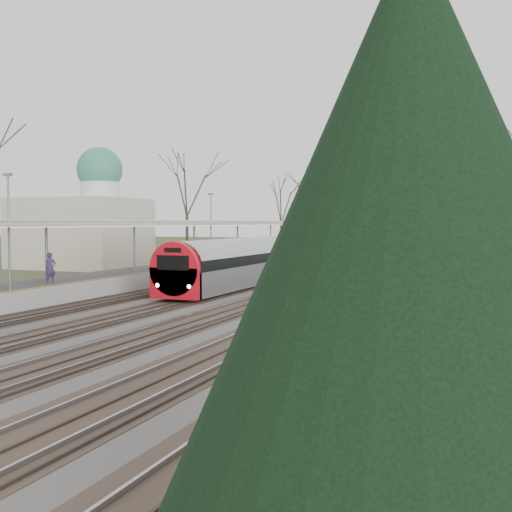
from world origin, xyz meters
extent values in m
cube|color=#474442|center=(0.00, 55.00, 0.05)|extent=(24.00, 160.00, 0.10)
cube|color=#4C3828|center=(-6.00, 55.00, 0.09)|extent=(2.60, 160.00, 0.06)
cube|color=gray|center=(-6.72, 55.00, 0.16)|extent=(0.07, 160.00, 0.12)
cube|color=gray|center=(-5.28, 55.00, 0.16)|extent=(0.07, 160.00, 0.12)
cube|color=#4C3828|center=(-2.50, 55.00, 0.09)|extent=(2.60, 160.00, 0.06)
cube|color=gray|center=(-3.22, 55.00, 0.16)|extent=(0.07, 160.00, 0.12)
cube|color=gray|center=(-1.78, 55.00, 0.16)|extent=(0.07, 160.00, 0.12)
cube|color=#4C3828|center=(1.00, 55.00, 0.09)|extent=(2.60, 160.00, 0.06)
cube|color=gray|center=(0.28, 55.00, 0.16)|extent=(0.07, 160.00, 0.12)
cube|color=gray|center=(1.72, 55.00, 0.16)|extent=(0.07, 160.00, 0.12)
cube|color=#4C3828|center=(4.50, 55.00, 0.09)|extent=(2.60, 160.00, 0.06)
cube|color=gray|center=(3.78, 55.00, 0.16)|extent=(0.07, 160.00, 0.12)
cube|color=gray|center=(5.22, 55.00, 0.16)|extent=(0.07, 160.00, 0.12)
cube|color=#4C3828|center=(8.00, 55.00, 0.09)|extent=(2.60, 160.00, 0.06)
cube|color=gray|center=(7.28, 55.00, 0.16)|extent=(0.07, 160.00, 0.12)
cube|color=gray|center=(8.72, 55.00, 0.16)|extent=(0.07, 160.00, 0.12)
cube|color=#9E9B93|center=(-9.05, 37.50, 0.50)|extent=(3.50, 69.00, 1.00)
cylinder|color=slate|center=(-9.05, 18.00, 2.50)|extent=(0.14, 0.14, 3.00)
cylinder|color=slate|center=(-9.05, 26.00, 2.50)|extent=(0.14, 0.14, 3.00)
cylinder|color=slate|center=(-9.05, 34.00, 2.50)|extent=(0.14, 0.14, 3.00)
cylinder|color=slate|center=(-9.05, 42.00, 2.50)|extent=(0.14, 0.14, 3.00)
cylinder|color=slate|center=(-9.05, 50.00, 2.50)|extent=(0.14, 0.14, 3.00)
cube|color=silver|center=(-9.05, 33.00, 4.05)|extent=(4.10, 50.00, 0.12)
cube|color=#C4B798|center=(-9.05, 33.00, 3.88)|extent=(4.10, 50.00, 0.25)
cube|color=beige|center=(-22.00, 38.00, 3.00)|extent=(10.00, 8.00, 6.00)
cylinder|color=silver|center=(-20.00, 38.00, 7.20)|extent=(3.20, 3.20, 2.50)
sphere|color=#307962|center=(-20.00, 38.00, 8.40)|extent=(3.80, 3.80, 3.80)
cube|color=black|center=(-10.00, 85.00, 3.00)|extent=(0.35, 0.35, 6.00)
cube|color=black|center=(10.50, 85.00, 3.00)|extent=(0.35, 0.35, 6.00)
cube|color=black|center=(0.25, 85.00, 5.90)|extent=(21.00, 0.35, 0.35)
cube|color=black|center=(0.25, 85.00, 5.20)|extent=(21.00, 0.25, 0.25)
cube|color=black|center=(-6.00, 84.80, 4.50)|extent=(0.32, 0.22, 0.85)
sphere|color=#0CFF19|center=(-6.00, 84.66, 4.75)|extent=(0.16, 0.16, 0.16)
cube|color=black|center=(-2.50, 84.80, 4.50)|extent=(0.32, 0.22, 0.85)
sphere|color=#0CFF19|center=(-2.50, 84.66, 4.75)|extent=(0.16, 0.16, 0.16)
cube|color=black|center=(1.00, 84.80, 4.50)|extent=(0.32, 0.22, 0.85)
sphere|color=#0CFF19|center=(1.00, 84.66, 4.75)|extent=(0.16, 0.16, 0.16)
cube|color=black|center=(4.50, 84.80, 4.50)|extent=(0.32, 0.22, 0.85)
sphere|color=#0CFF19|center=(4.50, 84.66, 4.75)|extent=(0.16, 0.16, 0.16)
cube|color=black|center=(8.00, 84.80, 4.50)|extent=(0.32, 0.22, 0.85)
sphere|color=#0CFF19|center=(8.00, 84.66, 4.75)|extent=(0.16, 0.16, 0.16)
cone|color=black|center=(11.50, -2.00, 3.50)|extent=(5.20, 5.20, 6.00)
cylinder|color=#2D231C|center=(-17.00, 48.00, 2.48)|extent=(0.30, 0.30, 4.95)
cube|color=#9EA0A7|center=(-2.50, 64.15, 1.10)|extent=(2.55, 90.00, 1.60)
cylinder|color=#9EA0A7|center=(-2.50, 64.15, 1.75)|extent=(2.60, 89.70, 2.60)
cube|color=black|center=(-2.50, 64.15, 1.85)|extent=(2.62, 89.40, 0.55)
cube|color=#B40A15|center=(-2.50, 19.25, 1.05)|extent=(2.55, 0.50, 1.50)
cylinder|color=#B40A15|center=(-2.50, 19.30, 1.75)|extent=(2.60, 0.60, 2.60)
cube|color=black|center=(-2.50, 19.03, 2.05)|extent=(1.70, 0.12, 0.70)
sphere|color=white|center=(-3.35, 19.05, 0.95)|extent=(0.22, 0.22, 0.22)
sphere|color=white|center=(-1.65, 19.05, 0.95)|extent=(0.22, 0.22, 0.22)
cube|color=black|center=(-2.50, 64.15, 0.17)|extent=(1.80, 89.00, 0.35)
cube|color=#9EA0A7|center=(4.50, 85.42, 1.10)|extent=(2.55, 45.00, 1.60)
cylinder|color=#9EA0A7|center=(4.50, 85.42, 1.75)|extent=(2.60, 44.70, 2.60)
cube|color=black|center=(4.50, 85.42, 1.85)|extent=(2.62, 44.40, 0.55)
cube|color=#B40A15|center=(4.50, 63.02, 1.05)|extent=(2.55, 0.50, 1.50)
cylinder|color=#B40A15|center=(4.50, 63.07, 1.75)|extent=(2.60, 0.60, 2.60)
cube|color=black|center=(4.50, 62.80, 2.05)|extent=(1.70, 0.12, 0.70)
sphere|color=white|center=(3.65, 62.82, 0.95)|extent=(0.22, 0.22, 0.22)
sphere|color=white|center=(5.35, 62.82, 0.95)|extent=(0.22, 0.22, 0.22)
cube|color=black|center=(4.50, 85.42, 0.17)|extent=(1.80, 44.00, 0.35)
imported|color=#392B54|center=(-8.02, 17.02, 1.76)|extent=(0.53, 0.65, 1.53)
camera|label=1|loc=(12.31, -7.66, 3.96)|focal=45.00mm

